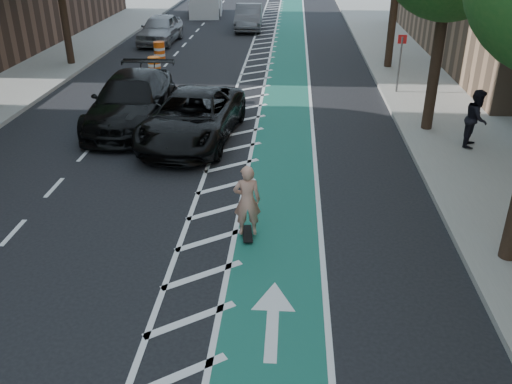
# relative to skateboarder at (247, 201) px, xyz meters

# --- Properties ---
(ground) EXTENTS (120.00, 120.00, 0.00)m
(ground) POSITION_rel_skateboarder_xyz_m (-2.30, -0.18, -0.95)
(ground) COLOR black
(ground) RESTS_ON ground
(bike_lane) EXTENTS (2.00, 90.00, 0.01)m
(bike_lane) POSITION_rel_skateboarder_xyz_m (0.70, 9.82, -0.94)
(bike_lane) COLOR #1B6057
(bike_lane) RESTS_ON ground
(buffer_strip) EXTENTS (1.40, 90.00, 0.01)m
(buffer_strip) POSITION_rel_skateboarder_xyz_m (-0.80, 9.82, -0.94)
(buffer_strip) COLOR silver
(buffer_strip) RESTS_ON ground
(sidewalk_right) EXTENTS (5.00, 90.00, 0.15)m
(sidewalk_right) POSITION_rel_skateboarder_xyz_m (7.20, 9.82, -0.87)
(sidewalk_right) COLOR gray
(sidewalk_right) RESTS_ON ground
(curb_right) EXTENTS (0.12, 90.00, 0.16)m
(curb_right) POSITION_rel_skateboarder_xyz_m (4.75, 9.82, -0.87)
(curb_right) COLOR gray
(curb_right) RESTS_ON ground
(curb_left) EXTENTS (0.12, 90.00, 0.16)m
(curb_left) POSITION_rel_skateboarder_xyz_m (-9.35, 9.82, -0.87)
(curb_left) COLOR gray
(curb_left) RESTS_ON ground
(sign_post) EXTENTS (0.35, 0.08, 2.47)m
(sign_post) POSITION_rel_skateboarder_xyz_m (5.30, 11.82, 0.40)
(sign_post) COLOR #4C4C4C
(sign_post) RESTS_ON ground
(skateboard) EXTENTS (0.31, 0.78, 0.10)m
(skateboard) POSITION_rel_skateboarder_xyz_m (0.00, 0.00, -0.87)
(skateboard) COLOR black
(skateboard) RESTS_ON ground
(skateboarder) EXTENTS (0.66, 0.48, 1.69)m
(skateboarder) POSITION_rel_skateboarder_xyz_m (0.00, 0.00, 0.00)
(skateboarder) COLOR tan
(skateboarder) RESTS_ON skateboard
(suv_near) EXTENTS (3.21, 5.97, 1.59)m
(suv_near) POSITION_rel_skateboarder_xyz_m (-2.30, 6.10, -0.15)
(suv_near) COLOR black
(suv_near) RESTS_ON ground
(suv_far) EXTENTS (2.57, 6.05, 1.74)m
(suv_far) POSITION_rel_skateboarder_xyz_m (-4.70, 7.49, -0.08)
(suv_far) COLOR black
(suv_far) RESTS_ON ground
(car_silver) EXTENTS (2.16, 4.91, 1.65)m
(car_silver) POSITION_rel_skateboarder_xyz_m (-6.97, 21.89, -0.13)
(car_silver) COLOR gray
(car_silver) RESTS_ON ground
(car_grey) EXTENTS (1.86, 4.92, 1.60)m
(car_grey) POSITION_rel_skateboarder_xyz_m (-2.10, 26.81, -0.15)
(car_grey) COLOR #55555A
(car_grey) RESTS_ON ground
(pedestrian) EXTENTS (0.99, 1.08, 1.81)m
(pedestrian) POSITION_rel_skateboarder_xyz_m (6.68, 5.80, 0.11)
(pedestrian) COLOR black
(pedestrian) RESTS_ON sidewalk_right
(box_truck) EXTENTS (2.86, 5.51, 2.21)m
(box_truck) POSITION_rel_skateboarder_xyz_m (-5.95, 33.16, 0.07)
(box_truck) COLOR silver
(box_truck) RESTS_ON ground
(barrel_a) EXTENTS (0.61, 0.61, 0.83)m
(barrel_a) POSITION_rel_skateboarder_xyz_m (-4.50, 6.92, -0.56)
(barrel_a) COLOR orange
(barrel_a) RESTS_ON ground
(barrel_b) EXTENTS (0.72, 0.72, 0.99)m
(barrel_b) POSITION_rel_skateboarder_xyz_m (-5.42, 13.82, -0.48)
(barrel_b) COLOR orange
(barrel_b) RESTS_ON ground
(barrel_c) EXTENTS (0.72, 0.72, 0.98)m
(barrel_c) POSITION_rel_skateboarder_xyz_m (-5.99, 17.28, -0.49)
(barrel_c) COLOR #EE520C
(barrel_c) RESTS_ON ground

